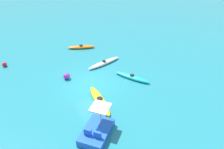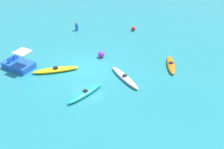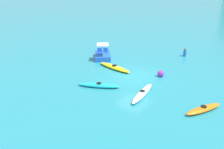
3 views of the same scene
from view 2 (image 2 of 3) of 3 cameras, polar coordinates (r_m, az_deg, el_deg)
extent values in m
plane|color=teal|center=(22.77, -5.36, 1.17)|extent=(600.00, 600.00, 0.00)
ellipsoid|color=orange|center=(23.40, 11.84, 1.96)|extent=(1.48, 2.90, 0.32)
cylinder|color=black|center=(23.30, 11.89, 2.35)|extent=(0.48, 0.48, 0.05)
ellipsoid|color=white|center=(21.31, 2.59, -0.62)|extent=(1.47, 3.56, 0.32)
cylinder|color=black|center=(21.21, 2.60, -0.20)|extent=(0.44, 0.44, 0.05)
ellipsoid|color=#19B7C6|center=(19.77, -5.40, -3.75)|extent=(3.01, 2.25, 0.32)
cylinder|color=black|center=(19.66, -5.42, -3.32)|extent=(0.51, 0.51, 0.05)
ellipsoid|color=yellow|center=(22.67, -11.33, 0.94)|extent=(3.59, 0.77, 0.32)
cylinder|color=black|center=(22.57, -11.38, 1.34)|extent=(0.44, 0.44, 0.05)
cube|color=blue|center=(23.89, -18.36, 1.83)|extent=(2.76, 2.75, 0.50)
cube|color=blue|center=(24.21, -18.95, 3.42)|extent=(0.42, 0.43, 0.44)
cube|color=blue|center=(23.88, -19.97, 2.79)|extent=(0.42, 0.43, 0.44)
cylinder|color=#B2B2B7|center=(23.03, -17.49, 3.10)|extent=(0.08, 0.08, 1.10)
cube|color=silver|center=(22.76, -17.73, 4.39)|extent=(1.56, 1.56, 0.08)
sphere|color=purple|center=(24.20, -2.19, 4.09)|extent=(0.54, 0.54, 0.54)
sphere|color=red|center=(29.35, 4.36, 9.26)|extent=(0.42, 0.42, 0.42)
cylinder|color=blue|center=(29.48, -7.15, 9.45)|extent=(0.41, 0.41, 0.65)
sphere|color=#8C6647|center=(29.31, -7.21, 10.25)|extent=(0.22, 0.22, 0.22)
camera|label=1|loc=(26.35, -43.40, 21.33)|focal=35.44mm
camera|label=3|loc=(16.02, 61.71, 3.69)|focal=42.30mm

